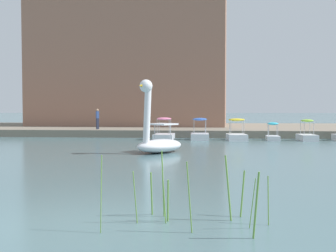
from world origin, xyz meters
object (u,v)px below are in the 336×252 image
Objects in this scene: person_on_path at (97,119)px; pedal_boat_yellow at (237,134)px; pedal_boat_lime at (307,135)px; pedal_boat_blue at (200,133)px; pedal_boat_pink at (164,134)px; pedal_boat_cyan at (273,135)px; swan_boat at (158,138)px.

pedal_boat_yellow is at bearing -17.71° from person_on_path.
pedal_boat_yellow is 5.02m from pedal_boat_lime.
pedal_boat_pink is at bearing -172.15° from pedal_boat_blue.
pedal_boat_cyan is at bearing 1.47° from pedal_boat_pink.
person_on_path reaches higher than pedal_boat_cyan.
person_on_path is (-13.96, 3.45, 1.08)m from pedal_boat_cyan.
person_on_path is (-16.35, 3.57, 1.05)m from pedal_boat_lime.
swan_boat is 10.20m from pedal_boat_yellow.
pedal_boat_yellow is at bearing 61.90° from swan_boat.
swan_boat is 1.71× the size of pedal_boat_yellow.
pedal_boat_pink is 7.96m from pedal_boat_cyan.
pedal_boat_pink is 2.67m from pedal_boat_blue.
pedal_boat_pink is 7.10m from person_on_path.
swan_boat reaches higher than pedal_boat_pink.
pedal_boat_lime is at bearing -12.33° from person_on_path.
pedal_boat_cyan is 2.40m from pedal_boat_lime.
pedal_boat_lime is at bearing -2.14° from pedal_boat_blue.
swan_boat is 11.80m from pedal_boat_cyan.
pedal_boat_yellow is 2.63m from pedal_boat_cyan.
pedal_boat_yellow is 1.26× the size of person_on_path.
person_on_path is (-6.00, 3.65, 1.01)m from pedal_boat_pink.
swan_boat is at bearing -137.40° from pedal_boat_lime.
pedal_boat_pink is 1.39× the size of person_on_path.
pedal_boat_cyan is (7.43, 9.16, -0.36)m from swan_boat.
pedal_boat_blue is 5.32m from pedal_boat_cyan.
swan_boat reaches higher than pedal_boat_lime.
pedal_boat_yellow is (2.68, -0.33, -0.05)m from pedal_boat_blue.
pedal_boat_pink is 1.10× the size of pedal_boat_yellow.
pedal_boat_pink reaches higher than pedal_boat_blue.
pedal_boat_yellow reaches higher than pedal_boat_cyan.
pedal_boat_cyan is 0.86× the size of pedal_boat_lime.
pedal_boat_lime is (9.82, 9.03, -0.33)m from swan_boat.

